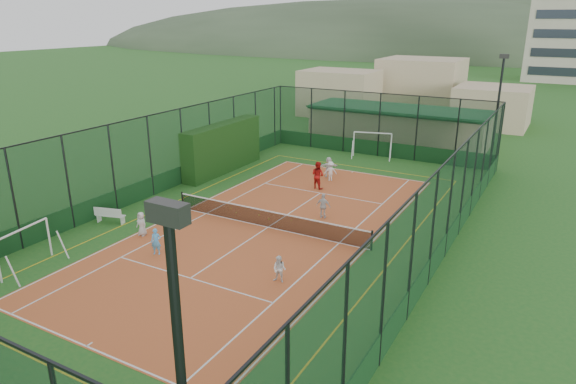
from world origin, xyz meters
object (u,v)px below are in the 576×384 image
object	(u,v)px
floodlight_ne	(497,115)
clubhouse	(398,126)
white_bench	(110,215)
child_near_right	(279,269)
coach	(318,175)
futsal_goal_far	(372,145)
child_near_left	(141,224)
child_near_mid	(156,241)
futsal_goal_near	(25,249)
child_far_back	(329,167)
child_far_right	(323,206)
child_far_left	(330,171)

from	to	relation	value
floodlight_ne	clubhouse	world-z (taller)	floodlight_ne
white_bench	child_near_right	world-z (taller)	child_near_right
white_bench	coach	xyz separation A→B (m)	(7.21, 10.78, 0.44)
futsal_goal_far	child_near_left	distance (m)	20.98
floodlight_ne	coach	world-z (taller)	floodlight_ne
white_bench	child_near_mid	world-z (taller)	child_near_mid
futsal_goal_near	child_near_left	size ratio (longest dim) A/B	2.31
child_near_left	child_near_mid	xyz separation A→B (m)	(2.18, -1.29, 0.01)
futsal_goal_near	futsal_goal_far	world-z (taller)	futsal_goal_far
floodlight_ne	child_far_back	size ratio (longest dim) A/B	5.83
futsal_goal_near	child_near_left	bearing A→B (deg)	-28.60
child_far_right	coach	distance (m)	5.23
white_bench	futsal_goal_far	xyz separation A→B (m)	(7.52, 19.99, 0.52)
floodlight_ne	child_far_back	world-z (taller)	floodlight_ne
child_near_right	child_far_left	size ratio (longest dim) A/B	0.88
white_bench	child_far_back	bearing A→B (deg)	48.22
child_far_back	child_near_right	bearing A→B (deg)	77.16
floodlight_ne	child_far_right	xyz separation A→B (m)	(-6.62, -13.94, -3.41)
clubhouse	child_far_left	size ratio (longest dim) A/B	11.30
futsal_goal_far	child_near_mid	bearing A→B (deg)	-111.79
floodlight_ne	child_far_left	bearing A→B (deg)	-140.74
white_bench	child_near_right	distance (m)	11.36
white_bench	child_near_left	distance (m)	2.76
child_near_right	child_far_back	distance (m)	15.38
futsal_goal_near	coach	world-z (taller)	futsal_goal_near
futsal_goal_near	child_near_mid	world-z (taller)	futsal_goal_near
child_near_mid	child_near_left	bearing A→B (deg)	121.12
white_bench	coach	world-z (taller)	coach
floodlight_ne	child_far_left	size ratio (longest dim) A/B	6.13
child_near_left	coach	xyz separation A→B (m)	(4.49, 11.21, 0.27)
clubhouse	child_far_right	world-z (taller)	clubhouse
child_near_mid	child_far_right	distance (m)	9.33
floodlight_ne	futsal_goal_near	bearing A→B (deg)	-121.07
child_far_left	coach	xyz separation A→B (m)	(-0.04, -1.90, 0.22)
child_far_back	futsal_goal_near	bearing A→B (deg)	42.85
futsal_goal_near	coach	bearing A→B (deg)	-30.13
child_near_mid	futsal_goal_far	bearing A→B (deg)	54.91
floodlight_ne	child_near_left	world-z (taller)	floodlight_ne
floodlight_ne	futsal_goal_near	xyz separation A→B (m)	(-15.53, -25.77, -3.19)
futsal_goal_near	coach	distance (m)	17.56
futsal_goal_far	child_far_left	xyz separation A→B (m)	(-0.27, -7.31, -0.30)
clubhouse	child_near_right	distance (m)	27.06
white_bench	futsal_goal_far	bearing A→B (deg)	54.31
child_near_left	coach	bearing A→B (deg)	70.44
child_near_right	child_far_right	size ratio (longest dim) A/B	0.85
floodlight_ne	clubhouse	xyz separation A→B (m)	(-8.60, 5.40, -2.55)
clubhouse	child_near_mid	world-z (taller)	clubhouse
child_near_mid	coach	size ratio (longest dim) A/B	0.71
futsal_goal_near	child_far_back	size ratio (longest dim) A/B	2.05
child_near_right	child_far_right	world-z (taller)	child_far_right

